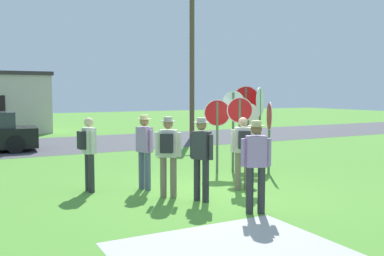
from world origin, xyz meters
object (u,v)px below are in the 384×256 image
person_on_left (88,149)px  stop_sign_low_front (248,125)px  stop_sign_rear_left (260,112)px  person_in_blue (256,161)px  stop_sign_rear_right (269,125)px  person_in_teal (168,151)px  person_holding_notes (144,147)px  stop_sign_center_cluster (246,110)px  stop_sign_leaning_right (217,123)px  stop_sign_nearest (240,123)px  person_near_signs (243,148)px  stop_sign_tallest (233,118)px  person_with_sunhat (201,154)px  utility_pole (192,57)px

person_on_left → stop_sign_low_front: bearing=6.8°
stop_sign_rear_left → person_in_blue: (-3.15, -4.11, -0.69)m
stop_sign_rear_right → person_in_teal: size_ratio=1.15×
person_in_teal → person_holding_notes: same height
stop_sign_center_cluster → stop_sign_rear_left: 0.57m
stop_sign_rear_left → stop_sign_leaning_right: bearing=-171.3°
stop_sign_rear_right → stop_sign_nearest: bearing=178.0°
person_holding_notes → stop_sign_nearest: bearing=4.6°
person_in_blue → person_in_teal: same height
stop_sign_nearest → stop_sign_rear_right: 0.96m
stop_sign_rear_right → person_near_signs: (-1.79, -1.34, -0.38)m
stop_sign_tallest → stop_sign_rear_right: (0.67, -0.78, -0.18)m
stop_sign_nearest → stop_sign_rear_right: bearing=-2.0°
stop_sign_rear_right → person_in_blue: stop_sign_rear_right is taller
stop_sign_center_cluster → person_with_sunhat: size_ratio=1.42×
stop_sign_nearest → stop_sign_rear_left: (1.44, 1.04, 0.24)m
stop_sign_nearest → stop_sign_low_front: size_ratio=1.09×
stop_sign_low_front → stop_sign_tallest: (-0.49, 0.03, 0.24)m
stop_sign_center_cluster → person_holding_notes: stop_sign_center_cluster is taller
stop_sign_center_cluster → stop_sign_nearest: bearing=-129.3°
person_in_teal → stop_sign_leaning_right: bearing=39.4°
stop_sign_center_cluster → stop_sign_low_front: 1.11m
stop_sign_rear_left → person_near_signs: (-2.27, -2.41, -0.69)m
stop_sign_rear_right → stop_sign_tallest: bearing=130.9°
stop_sign_tallest → person_near_signs: size_ratio=1.36×
stop_sign_rear_right → person_in_blue: 4.05m
stop_sign_rear_left → person_with_sunhat: stop_sign_rear_left is taller
stop_sign_rear_right → person_in_teal: 3.80m
stop_sign_nearest → person_in_teal: size_ratio=1.22×
stop_sign_rear_left → person_near_signs: size_ratio=1.43×
stop_sign_tallest → stop_sign_low_front: bearing=-3.3°
stop_sign_low_front → person_holding_notes: size_ratio=1.12×
person_in_blue → person_on_left: bearing=125.6°
stop_sign_leaning_right → person_in_teal: bearing=-140.6°
utility_pole → stop_sign_leaning_right: (-3.72, -8.58, -2.59)m
person_in_blue → utility_pole: bearing=67.3°
person_near_signs → person_holding_notes: size_ratio=0.97×
stop_sign_nearest → stop_sign_tallest: bearing=69.3°
stop_sign_low_front → stop_sign_nearest: bearing=-137.1°
stop_sign_tallest → stop_sign_rear_right: bearing=-49.1°
person_in_teal → person_holding_notes: bearing=99.1°
stop_sign_rear_left → person_holding_notes: (-4.23, -1.27, -0.69)m
stop_sign_rear_left → person_on_left: size_ratio=1.43×
person_with_sunhat → person_holding_notes: same height
utility_pole → stop_sign_rear_right: (-2.54, -9.40, -2.63)m
stop_sign_low_front → person_in_teal: size_ratio=1.12×
stop_sign_low_front → person_holding_notes: stop_sign_low_front is taller
stop_sign_nearest → stop_sign_tallest: stop_sign_tallest is taller
person_in_blue → person_near_signs: person_in_blue is taller
stop_sign_leaning_right → stop_sign_rear_right: bearing=-35.0°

